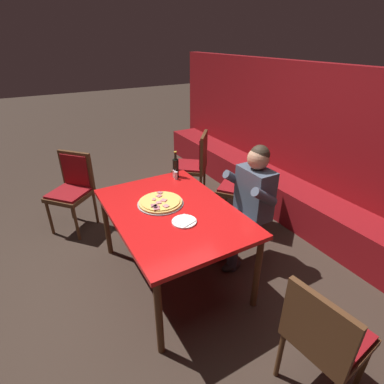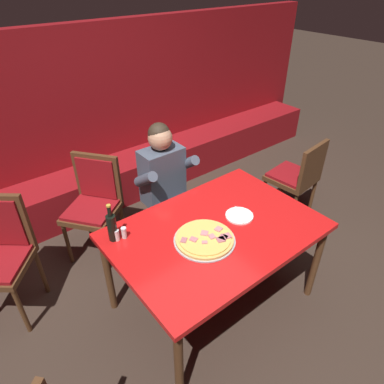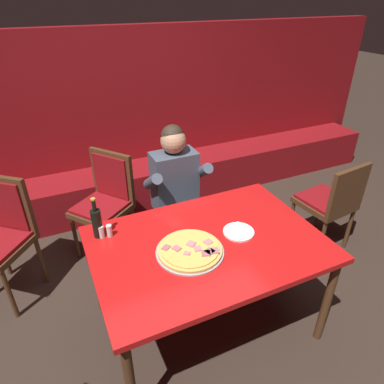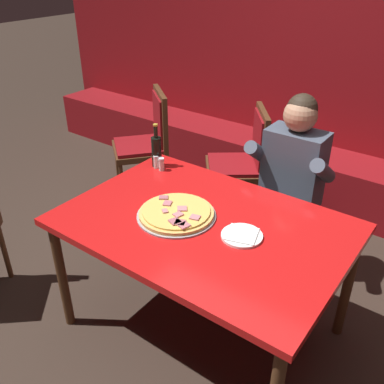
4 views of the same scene
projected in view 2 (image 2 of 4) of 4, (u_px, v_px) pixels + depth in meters
The scene contains 12 objects.
ground_plane at pixel (213, 299), 2.90m from camera, with size 24.00×24.00×0.00m, color #33261E.
booth_wall_panel at pixel (86, 117), 3.79m from camera, with size 6.80×0.16×1.90m, color maroon.
booth_bench at pixel (108, 184), 3.98m from camera, with size 6.46×0.48×0.46m, color maroon.
main_dining_table at pixel (216, 236), 2.51m from camera, with size 1.49×1.04×0.78m.
pizza at pixel (205, 239), 2.35m from camera, with size 0.43×0.43×0.05m.
plate_white_paper at pixel (240, 216), 2.58m from camera, with size 0.21×0.21×0.02m.
beer_bottle at pixel (112, 227), 2.32m from camera, with size 0.07×0.07×0.29m.
shaker_red_pepper_flakes at pixel (117, 236), 2.35m from camera, with size 0.04×0.04×0.09m.
shaker_oregano at pixel (124, 233), 2.37m from camera, with size 0.04×0.04×0.09m.
diner_seated_blue_shirt at pixel (168, 186), 3.07m from camera, with size 0.53×0.53×1.27m.
dining_chair_near_left at pixel (94, 199), 3.13m from camera, with size 0.62×0.62×0.97m.
dining_chair_by_booth at pixel (299, 174), 3.54m from camera, with size 0.49×0.49×0.92m.
Camera 2 is at (-1.31, -1.38, 2.38)m, focal length 32.00 mm.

